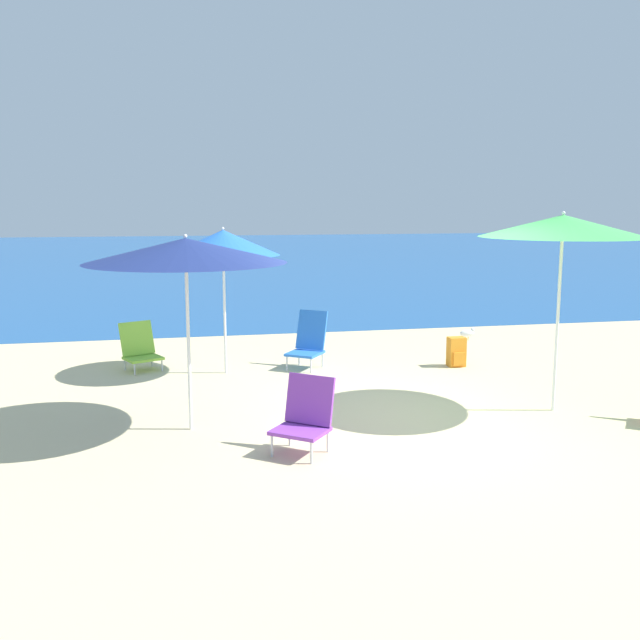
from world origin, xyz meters
TOP-DOWN VIEW (x-y plane):
  - ground_plane at (0.00, 0.00)m, footprint 60.00×60.00m
  - sea_water at (0.00, 25.44)m, footprint 60.00×40.00m
  - beach_umbrella_navy at (-2.36, 0.11)m, footprint 2.08×2.08m
  - beach_umbrella_blue at (-1.81, 2.59)m, footprint 1.57×1.57m
  - beach_umbrella_green at (1.78, -0.02)m, footprint 1.86×1.86m
  - beach_chair_blue at (-0.59, 2.72)m, footprint 0.70×0.73m
  - beach_chair_lime at (-3.00, 3.07)m, footprint 0.65×0.66m
  - beach_chair_purple at (-1.29, -0.79)m, footprint 0.69×0.68m
  - backpack_orange at (1.55, 2.32)m, footprint 0.24×0.22m
  - water_bottle at (-1.00, 0.45)m, footprint 0.08×0.08m
  - seagull at (2.50, 4.13)m, footprint 0.27×0.11m

SIDE VIEW (x-z plane):
  - ground_plane at x=0.00m, z-range 0.00..0.00m
  - sea_water at x=0.00m, z-range 0.00..0.01m
  - water_bottle at x=-1.00m, z-range -0.02..0.19m
  - seagull at x=2.50m, z-range 0.03..0.25m
  - backpack_orange at x=1.55m, z-range 0.00..0.43m
  - beach_chair_lime at x=-3.00m, z-range -0.02..0.66m
  - beach_chair_purple at x=-1.29m, z-range 0.00..0.73m
  - beach_chair_blue at x=-0.59m, z-range -0.02..0.80m
  - beach_umbrella_blue at x=-1.81m, z-range 0.81..2.86m
  - beach_umbrella_navy at x=-2.36m, z-range 0.86..2.93m
  - beach_umbrella_green at x=1.78m, z-range 0.98..3.27m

